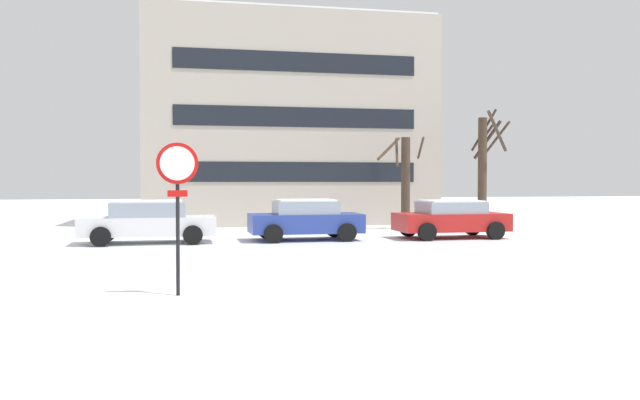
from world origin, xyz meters
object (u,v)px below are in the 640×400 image
stop_sign (177,188)px  parked_car_blue (305,219)px  parked_car_red (451,218)px  parked_car_white (149,221)px

stop_sign → parked_car_blue: stop_sign is taller
stop_sign → parked_car_blue: 10.97m
stop_sign → parked_car_blue: bearing=67.6°
parked_car_red → stop_sign: bearing=-134.0°
parked_car_white → parked_car_red: parked_car_white is taller
stop_sign → parked_car_white: (-1.17, 10.01, -1.23)m
stop_sign → parked_car_red: 13.71m
parked_car_white → parked_car_red: bearing=-1.0°
parked_car_white → parked_car_red: (10.65, -0.19, -0.02)m
stop_sign → parked_car_white: size_ratio=0.63×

